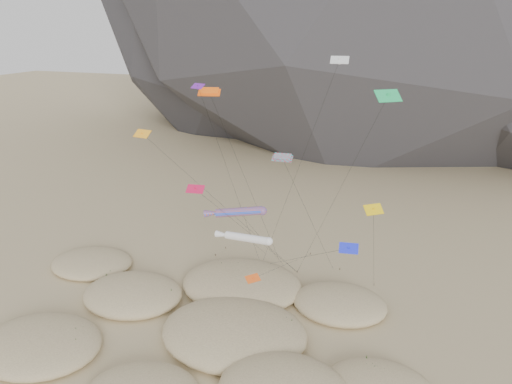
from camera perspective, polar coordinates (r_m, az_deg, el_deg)
ground at (r=56.51m, az=-6.18°, el=-17.89°), size 500.00×500.00×0.00m
dunes at (r=59.83m, az=-5.75°, el=-14.72°), size 53.69×34.27×3.76m
dune_grass at (r=58.81m, az=-6.44°, el=-15.27°), size 43.25×26.75×1.45m
kite_stakes at (r=73.78m, az=3.16°, el=-8.18°), size 23.94×7.23×0.30m
rainbow_tube_kite at (r=61.18m, az=-2.20°, el=-2.30°), size 7.71×11.64×12.48m
white_tube_kite at (r=57.01m, az=-1.30°, el=-5.25°), size 7.39×18.27×11.14m
orange_parafoil at (r=64.04m, az=-5.28°, el=11.12°), size 9.03×7.64×25.90m
multi_parafoil at (r=56.12m, az=3.13°, el=3.75°), size 5.47×12.84×19.77m
delta_kites at (r=55.93m, az=4.10°, el=3.83°), size 30.28×23.17×30.04m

